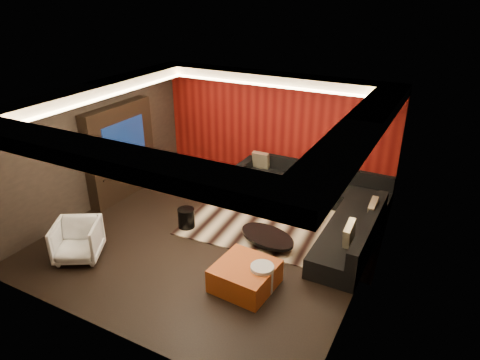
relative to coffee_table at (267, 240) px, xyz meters
The scene contains 26 objects.
floor 1.15m from the coffee_table, behind, with size 6.00×6.00×0.02m, color black.
ceiling 2.92m from the coffee_table, behind, with size 6.00×6.00×0.02m, color silver.
wall_back 3.31m from the coffee_table, 111.65° to the left, with size 6.00×0.02×2.80m, color black.
wall_left 4.33m from the coffee_table, behind, with size 0.02×6.00×2.80m, color black.
wall_right 2.28m from the coffee_table, ahead, with size 0.02×6.00×2.80m, color black.
red_feature_wall 3.27m from the coffee_table, 111.93° to the left, with size 5.98×0.05×2.78m, color #6B0C0A.
soffit_back 3.77m from the coffee_table, 114.02° to the left, with size 6.00×0.60×0.22m, color silver.
soffit_front 4.02m from the coffee_table, 111.37° to the right, with size 6.00×0.60×0.22m, color silver.
soffit_left 4.61m from the coffee_table, behind, with size 0.60×4.80×0.22m, color silver.
soffit_right 3.02m from the coffee_table, ahead, with size 0.60×4.80×0.22m, color silver.
cove_back 3.49m from the coffee_table, 117.25° to the left, with size 4.80×0.08×0.04m, color #FFD899.
cove_front 3.72m from the coffee_table, 113.93° to the right, with size 4.80×0.08×0.04m, color #FFD899.
cove_left 4.28m from the coffee_table, behind, with size 0.08×4.80×0.04m, color #FFD899.
cove_right 2.78m from the coffee_table, ahead, with size 0.08×4.80×0.04m, color #FFD899.
tv_surround 4.12m from the coffee_table, behind, with size 0.30×2.00×2.20m, color black.
tv_screen 4.06m from the coffee_table, behind, with size 0.04×1.30×0.80m, color black.
tv_shelf 3.88m from the coffee_table, behind, with size 0.04×1.60×0.04m, color black.
rug 1.07m from the coffee_table, 90.89° to the left, with size 4.00×3.00×0.02m, color beige.
coffee_table is the anchor object (origin of this frame).
drum_stool 1.78m from the coffee_table, behind, with size 0.35×0.35×0.41m, color black.
striped_pouf 2.48m from the coffee_table, 135.52° to the left, with size 0.57×0.57×0.31m, color #C5B698.
white_side_table 1.37m from the coffee_table, 69.17° to the right, with size 0.39×0.39×0.49m, color silver.
orange_ottoman 1.34m from the coffee_table, 81.65° to the right, with size 0.95×0.95×0.42m, color maroon.
armchair 3.56m from the coffee_table, 145.46° to the right, with size 0.78×0.81×0.73m, color white.
sectional_sofa 1.80m from the coffee_table, 70.18° to the left, with size 3.65×3.50×0.75m.
throw_pillows 1.52m from the coffee_table, 64.10° to the left, with size 3.32×2.74×0.50m.
Camera 1 is at (3.96, -6.33, 4.69)m, focal length 32.00 mm.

